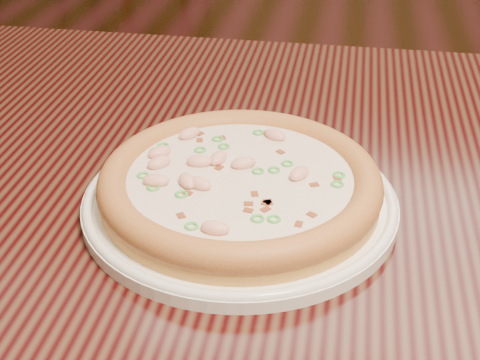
# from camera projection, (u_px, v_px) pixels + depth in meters

# --- Properties ---
(hero_table) EXTENTS (1.20, 0.80, 0.75)m
(hero_table) POSITION_uv_depth(u_px,v_px,m) (360.00, 270.00, 0.70)
(hero_table) COLOR black
(hero_table) RESTS_ON ground
(plate) EXTENTS (0.29, 0.29, 0.02)m
(plate) POSITION_uv_depth(u_px,v_px,m) (240.00, 199.00, 0.62)
(plate) COLOR white
(plate) RESTS_ON hero_table
(pizza) EXTENTS (0.26, 0.26, 0.03)m
(pizza) POSITION_uv_depth(u_px,v_px,m) (240.00, 183.00, 0.61)
(pizza) COLOR gold
(pizza) RESTS_ON plate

